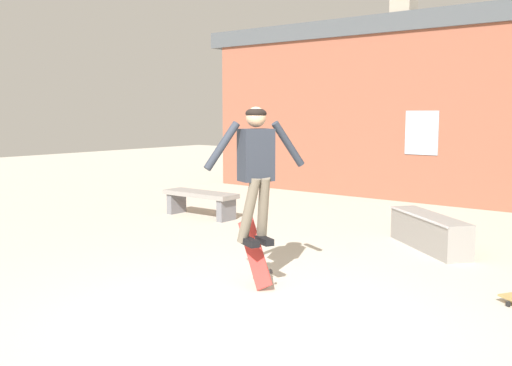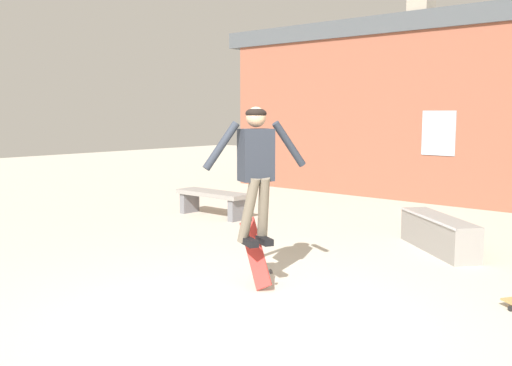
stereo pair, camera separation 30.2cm
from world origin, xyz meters
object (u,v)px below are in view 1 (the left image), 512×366
(skater, at_px, (256,163))
(park_bench, at_px, (200,199))
(skate_ledge, at_px, (429,232))
(skateboard_flipping, at_px, (255,253))

(skater, bearing_deg, park_bench, 166.47)
(skate_ledge, bearing_deg, park_bench, -137.80)
(skateboard_flipping, bearing_deg, skate_ledge, 98.20)
(skater, relative_size, skateboard_flipping, 1.97)
(skateboard_flipping, bearing_deg, skater, -19.55)
(park_bench, height_order, skater, skater)
(skater, distance_m, skateboard_flipping, 0.99)
(park_bench, height_order, skate_ledge, skate_ledge)
(skate_ledge, xyz_separation_m, skateboard_flipping, (-0.83, -2.84, 0.13))
(park_bench, relative_size, skater, 1.03)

